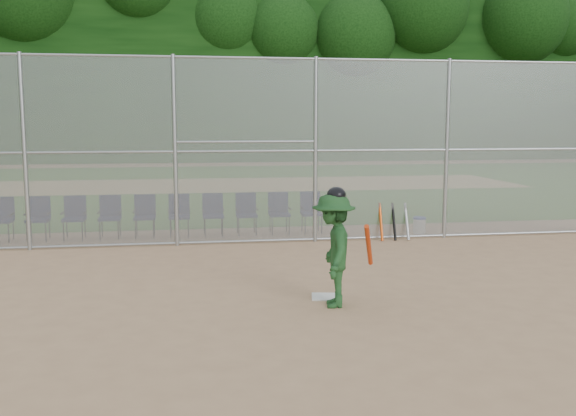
{
  "coord_description": "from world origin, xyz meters",
  "views": [
    {
      "loc": [
        -1.77,
        -8.66,
        2.64
      ],
      "look_at": [
        0.0,
        2.5,
        1.1
      ],
      "focal_mm": 40.0,
      "sensor_mm": 36.0,
      "label": 1
    }
  ],
  "objects": [
    {
      "name": "chair_6",
      "position": [
        -1.18,
        6.12,
        0.48
      ],
      "size": [
        0.54,
        0.52,
        0.96
      ],
      "primitive_type": null,
      "color": "#10183D",
      "rests_on": "ground"
    },
    {
      "name": "backstop_fence",
      "position": [
        0.0,
        5.0,
        2.07
      ],
      "size": [
        16.09,
        0.09,
        4.0
      ],
      "color": "gray",
      "rests_on": "ground"
    },
    {
      "name": "batter_at_plate",
      "position": [
        0.27,
        0.07,
        0.83
      ],
      "size": [
        0.94,
        1.27,
        1.72
      ],
      "color": "#1D4820",
      "rests_on": "ground"
    },
    {
      "name": "chair_9",
      "position": [
        1.15,
        6.12,
        0.48
      ],
      "size": [
        0.54,
        0.52,
        0.96
      ],
      "primitive_type": null,
      "color": "#10183D",
      "rests_on": "ground"
    },
    {
      "name": "chair_2",
      "position": [
        -4.29,
        6.12,
        0.48
      ],
      "size": [
        0.54,
        0.52,
        0.96
      ],
      "primitive_type": null,
      "color": "#10183D",
      "rests_on": "ground"
    },
    {
      "name": "dirt_patch_far",
      "position": [
        0.0,
        18.0,
        0.01
      ],
      "size": [
        24.0,
        24.0,
        0.0
      ],
      "primitive_type": "plane",
      "color": "tan",
      "rests_on": "ground"
    },
    {
      "name": "grass_strip",
      "position": [
        0.0,
        18.0,
        0.01
      ],
      "size": [
        100.0,
        100.0,
        0.0
      ],
      "primitive_type": "plane",
      "color": "#2E5E1C",
      "rests_on": "ground"
    },
    {
      "name": "treeline",
      "position": [
        0.0,
        20.0,
        5.5
      ],
      "size": [
        81.0,
        60.0,
        11.0
      ],
      "color": "black",
      "rests_on": "ground"
    },
    {
      "name": "spare_bats",
      "position": [
        2.78,
        4.92,
        0.41
      ],
      "size": [
        0.66,
        0.37,
        0.83
      ],
      "color": "#D84C14",
      "rests_on": "ground"
    },
    {
      "name": "chair_8",
      "position": [
        0.37,
        6.12,
        0.48
      ],
      "size": [
        0.54,
        0.52,
        0.96
      ],
      "primitive_type": null,
      "color": "#10183D",
      "rests_on": "ground"
    },
    {
      "name": "home_plate",
      "position": [
        0.26,
        0.52,
        0.01
      ],
      "size": [
        0.48,
        0.48,
        0.02
      ],
      "primitive_type": "cube",
      "rotation": [
        0.0,
        0.0,
        -0.19
      ],
      "color": "silver",
      "rests_on": "ground"
    },
    {
      "name": "ground",
      "position": [
        0.0,
        0.0,
        0.0
      ],
      "size": [
        100.0,
        100.0,
        0.0
      ],
      "primitive_type": "plane",
      "color": "tan",
      "rests_on": "ground"
    },
    {
      "name": "water_cooler",
      "position": [
        3.65,
        5.63,
        0.2
      ],
      "size": [
        0.31,
        0.31,
        0.39
      ],
      "color": "white",
      "rests_on": "ground"
    },
    {
      "name": "chair_5",
      "position": [
        -1.96,
        6.12,
        0.48
      ],
      "size": [
        0.54,
        0.52,
        0.96
      ],
      "primitive_type": null,
      "color": "#10183D",
      "rests_on": "ground"
    },
    {
      "name": "chair_1",
      "position": [
        -5.07,
        6.12,
        0.48
      ],
      "size": [
        0.54,
        0.52,
        0.96
      ],
      "primitive_type": null,
      "color": "#10183D",
      "rests_on": "ground"
    },
    {
      "name": "chair_4",
      "position": [
        -2.74,
        6.12,
        0.48
      ],
      "size": [
        0.54,
        0.52,
        0.96
      ],
      "primitive_type": null,
      "color": "#10183D",
      "rests_on": "ground"
    },
    {
      "name": "chair_0",
      "position": [
        -5.84,
        6.12,
        0.48
      ],
      "size": [
        0.54,
        0.52,
        0.96
      ],
      "primitive_type": null,
      "color": "#10183D",
      "rests_on": "ground"
    },
    {
      "name": "chair_7",
      "position": [
        -0.4,
        6.12,
        0.48
      ],
      "size": [
        0.54,
        0.52,
        0.96
      ],
      "primitive_type": null,
      "color": "#10183D",
      "rests_on": "ground"
    },
    {
      "name": "chair_3",
      "position": [
        -3.51,
        6.12,
        0.48
      ],
      "size": [
        0.54,
        0.52,
        0.96
      ],
      "primitive_type": null,
      "color": "#10183D",
      "rests_on": "ground"
    }
  ]
}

